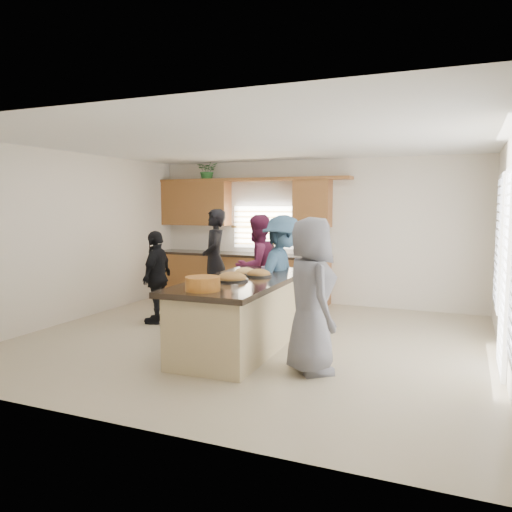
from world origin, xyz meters
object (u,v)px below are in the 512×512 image
at_px(woman_left_back, 215,260).
at_px(woman_right_back, 283,274).
at_px(island, 243,315).
at_px(salad_bowl, 203,283).
at_px(woman_left_mid, 257,267).
at_px(woman_right_front, 311,295).
at_px(woman_left_front, 157,277).

relative_size(woman_left_back, woman_right_back, 1.04).
xyz_separation_m(island, woman_right_back, (0.20, 1.04, 0.44)).
bearing_deg(salad_bowl, island, 87.43).
xyz_separation_m(island, woman_left_back, (-1.51, 2.08, 0.47)).
bearing_deg(woman_right_back, woman_left_mid, 49.36).
distance_m(woman_left_back, woman_left_mid, 1.10).
bearing_deg(island, woman_right_front, -28.22).
bearing_deg(island, woman_right_back, 77.73).
relative_size(salad_bowl, woman_left_mid, 0.23).
xyz_separation_m(woman_left_back, woman_left_mid, (1.02, -0.41, -0.04)).
distance_m(woman_left_mid, woman_left_front, 1.67).
bearing_deg(woman_left_back, woman_left_mid, 40.34).
distance_m(salad_bowl, woman_left_mid, 2.73).
bearing_deg(island, salad_bowl, -93.89).
height_order(woman_left_back, woman_right_front, woman_left_back).
height_order(woman_left_back, woman_left_front, woman_left_back).
relative_size(woman_left_back, woman_right_front, 1.03).
relative_size(island, woman_right_back, 1.53).
bearing_deg(salad_bowl, woman_left_back, 115.33).
bearing_deg(salad_bowl, woman_left_front, 135.78).
bearing_deg(woman_right_front, woman_left_back, 9.22).
distance_m(woman_left_mid, woman_right_back, 0.93).
bearing_deg(woman_left_mid, salad_bowl, 37.07).
distance_m(island, woman_right_front, 1.33).
distance_m(island, woman_left_mid, 1.80).
xyz_separation_m(woman_left_mid, woman_left_front, (-1.41, -0.89, -0.13)).
xyz_separation_m(salad_bowl, woman_right_back, (0.25, 2.05, -0.15)).
height_order(salad_bowl, woman_left_front, woman_left_front).
distance_m(salad_bowl, woman_right_front, 1.25).
distance_m(woman_left_front, woman_right_back, 2.11).
xyz_separation_m(woman_left_back, woman_left_front, (-0.38, -1.29, -0.17)).
bearing_deg(island, woman_left_back, 124.62).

